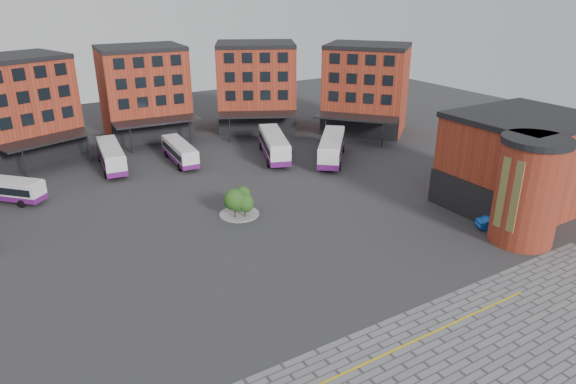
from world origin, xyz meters
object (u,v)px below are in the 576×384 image
bus_f (332,147)px  bus_c (111,156)px  bus_d (180,152)px  blue_car (496,223)px  tree_island (240,201)px  bus_e (274,145)px  bus_b (3,189)px

bus_f → bus_c: bearing=-164.6°
bus_d → blue_car: bus_d is taller
tree_island → bus_c: bearing=108.8°
bus_e → blue_car: bus_e is taller
bus_b → bus_e: bearing=-47.8°
bus_e → blue_car: (7.91, -32.45, -1.27)m
bus_d → tree_island: bearing=-88.9°
bus_f → bus_b: bearing=-150.2°
bus_d → blue_car: 42.70m
blue_car → bus_c: bearing=64.2°
bus_b → bus_f: bus_f is taller
bus_d → bus_f: bus_f is taller
bus_b → tree_island: bearing=-84.2°
tree_island → bus_e: bearing=49.8°
blue_car → tree_island: bearing=80.2°
bus_d → bus_b: bearing=-169.4°
bus_b → blue_car: bearing=-83.0°
bus_d → blue_car: bearing=-57.7°
tree_island → bus_f: size_ratio=0.38×
bus_e → bus_d: bearing=179.2°
bus_c → bus_d: 9.27m
tree_island → blue_car: tree_island is taller
blue_car → bus_f: bearing=31.1°
bus_b → bus_e: size_ratio=0.69×
bus_b → bus_d: 22.70m
bus_f → tree_island: bearing=-111.8°
tree_island → bus_e: 20.85m
tree_island → bus_d: size_ratio=0.42×
bus_b → bus_d: size_ratio=0.84×
bus_e → bus_f: bearing=-19.1°
bus_c → bus_f: size_ratio=1.02×
bus_d → bus_f: 21.63m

